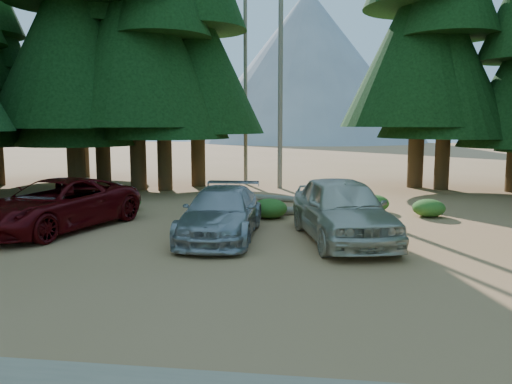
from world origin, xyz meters
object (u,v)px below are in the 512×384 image
log_right (299,211)px  log_mid (280,199)px  silver_minivan_right (342,209)px  log_left (76,204)px  red_pickup (56,205)px  silver_minivan_center (221,213)px

log_right → log_mid: bearing=99.1°
silver_minivan_right → log_right: bearing=96.1°
log_left → log_right: size_ratio=0.88×
red_pickup → silver_minivan_center: 5.34m
log_left → log_mid: size_ratio=1.35×
silver_minivan_right → log_right: (-1.39, 3.84, -0.75)m
log_left → log_right: log_right is taller
silver_minivan_right → log_left: bearing=143.2°
red_pickup → log_left: (-1.43, 4.00, -0.64)m
silver_minivan_center → log_left: size_ratio=1.21×
red_pickup → log_left: 4.29m
log_mid → silver_minivan_right: bearing=-55.7°
silver_minivan_right → log_right: size_ratio=1.14×
red_pickup → silver_minivan_center: red_pickup is taller
log_left → silver_minivan_right: bearing=-57.3°
log_mid → red_pickup: bearing=-118.6°
red_pickup → silver_minivan_center: size_ratio=1.14×
silver_minivan_right → red_pickup: bearing=164.0°
silver_minivan_right → log_mid: silver_minivan_right is taller
log_left → log_mid: log_left is taller
silver_minivan_center → log_left: silver_minivan_center is taller
silver_minivan_right → log_mid: size_ratio=1.73×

